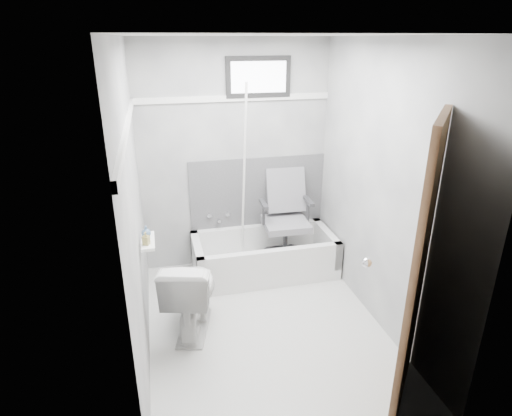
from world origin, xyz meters
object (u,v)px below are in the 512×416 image
object	(u,v)px
bathtub	(264,255)
toilet	(191,293)
soap_bottle_a	(146,238)
door	(486,295)
office_chair	(286,218)
soap_bottle_b	(146,231)

from	to	relation	value
bathtub	toilet	world-z (taller)	toilet
bathtub	soap_bottle_a	xyz separation A→B (m)	(-1.17, -0.90, 0.76)
bathtub	door	size ratio (longest dim) A/B	0.75
office_chair	door	size ratio (longest dim) A/B	0.48
bathtub	office_chair	distance (m)	0.47
toilet	soap_bottle_a	xyz separation A→B (m)	(-0.32, -0.11, 0.61)
office_chair	soap_bottle_b	xyz separation A→B (m)	(-1.42, -0.81, 0.36)
toilet	soap_bottle_a	world-z (taller)	soap_bottle_a
toilet	soap_bottle_b	size ratio (longest dim) A/B	7.58
bathtub	soap_bottle_a	world-z (taller)	soap_bottle_a
toilet	soap_bottle_b	distance (m)	0.68
office_chair	soap_bottle_b	bearing A→B (deg)	-147.60
office_chair	soap_bottle_b	size ratio (longest dim) A/B	9.95
bathtub	soap_bottle_b	xyz separation A→B (m)	(-1.17, -0.76, 0.75)
door	soap_bottle_a	world-z (taller)	door
bathtub	office_chair	world-z (taller)	office_chair
soap_bottle_a	soap_bottle_b	bearing A→B (deg)	90.00
soap_bottle_a	soap_bottle_b	xyz separation A→B (m)	(0.00, 0.14, -0.01)
toilet	office_chair	bearing A→B (deg)	-127.37
door	bathtub	bearing A→B (deg)	108.75
bathtub	door	bearing A→B (deg)	-71.25
office_chair	soap_bottle_b	distance (m)	1.68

